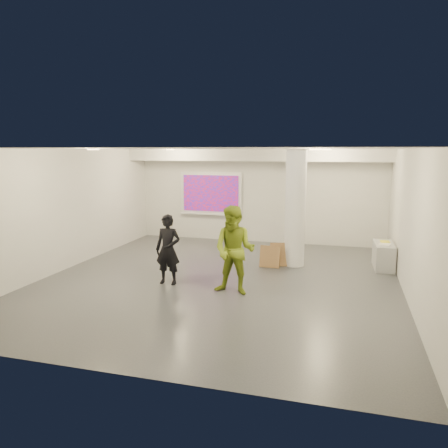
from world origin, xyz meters
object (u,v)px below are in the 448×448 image
(column, at_px, (295,208))
(woman, at_px, (168,250))
(projection_screen, at_px, (211,194))
(man, at_px, (235,250))
(credenza, at_px, (384,256))

(column, distance_m, woman, 3.53)
(projection_screen, bearing_deg, woman, -83.43)
(projection_screen, distance_m, man, 5.74)
(column, xyz_separation_m, woman, (-2.52, -2.37, -0.72))
(credenza, bearing_deg, projection_screen, 154.12)
(column, relative_size, projection_screen, 1.43)
(woman, height_order, man, man)
(credenza, height_order, man, man)
(column, xyz_separation_m, projection_screen, (-3.10, 2.65, 0.03))
(woman, bearing_deg, column, 43.28)
(projection_screen, bearing_deg, credenza, -23.64)
(credenza, xyz_separation_m, woman, (-4.74, -2.69, 0.46))
(man, bearing_deg, credenza, 48.35)
(woman, bearing_deg, projection_screen, 96.67)
(column, distance_m, projection_screen, 4.08)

